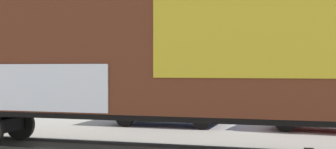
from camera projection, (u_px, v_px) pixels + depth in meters
name	position (u px, v px, depth m)	size (l,w,h in m)	color
freight_car	(178.00, 45.00, 11.35)	(17.69, 3.75, 4.61)	#5B2B19
hillside	(304.00, 55.00, 77.87)	(150.10, 40.42, 13.21)	gray
parked_car_blue	(169.00, 103.00, 17.01)	(4.18, 2.13, 1.65)	navy
parked_car_red	(336.00, 107.00, 15.34)	(4.59, 2.20, 1.63)	#B21E1E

